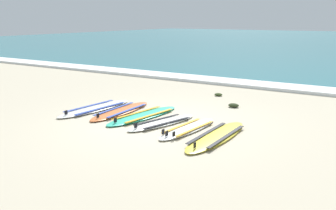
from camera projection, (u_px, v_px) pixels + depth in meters
The scene contains 10 objects.
ground_plane at pixel (160, 124), 8.86m from camera, with size 80.00×80.00×0.00m, color #C1B599.
wave_foam_strip at pixel (249, 84), 13.91m from camera, with size 80.00×1.22×0.11m, color white.
surfboard_0 at pixel (95, 108), 10.23m from camera, with size 0.83×2.61×0.18m.
surfboard_1 at pixel (121, 111), 9.95m from camera, with size 0.71×2.44×0.18m.
surfboard_2 at pixel (143, 116), 9.47m from camera, with size 0.93×2.55×0.18m.
surfboard_3 at pixel (162, 123), 8.84m from camera, with size 1.03×2.13×0.18m.
surfboard_4 at pixel (188, 129), 8.36m from camera, with size 0.71×2.11×0.18m.
surfboard_5 at pixel (217, 136), 7.83m from camera, with size 0.65×2.51×0.18m.
seaweed_clump_near_shoreline at pixel (234, 105), 10.50m from camera, with size 0.31×0.25×0.11m, color #2D381E.
seaweed_clump_mid_sand at pixel (218, 95), 12.01m from camera, with size 0.26×0.21×0.09m, color #384723.
Camera 1 is at (4.68, -7.12, 2.50)m, focal length 39.37 mm.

